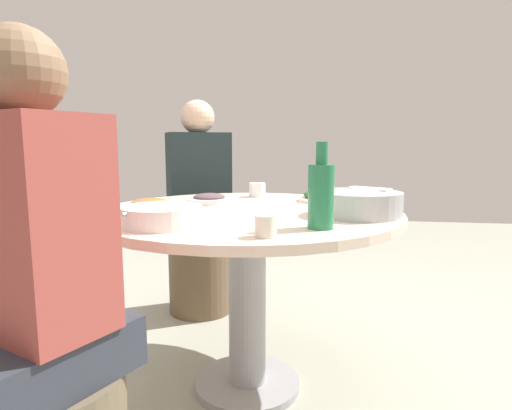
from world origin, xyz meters
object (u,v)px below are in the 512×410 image
dish_eggplant (209,199)px  rice_bowl (359,203)px  soup_bowl (161,216)px  diner_right (31,238)px  diner_left (199,179)px  dish_stirfry (150,205)px  tea_cup_near (257,190)px  stool_for_diner_left (200,272)px  round_dining_table (247,251)px  tea_cup_far (266,226)px  dish_greens (323,196)px  green_bottle (321,194)px

dish_eggplant → rice_bowl: bearing=158.2°
soup_bowl → diner_right: diner_right is taller
soup_bowl → diner_left: 1.13m
dish_eggplant → dish_stirfry: (0.18, 0.22, -0.00)m
soup_bowl → dish_eggplant: (-0.02, -0.52, -0.01)m
tea_cup_near → stool_for_diner_left: size_ratio=0.17×
tea_cup_near → diner_left: diner_left is taller
dish_stirfry → diner_left: 0.81m
round_dining_table → tea_cup_far: bearing=105.6°
stool_for_diner_left → diner_left: diner_left is taller
dish_eggplant → dish_greens: bearing=-165.7°
dish_eggplant → green_bottle: bearing=133.5°
diner_left → rice_bowl: bearing=134.6°
soup_bowl → tea_cup_near: bearing=-104.1°
diner_right → diner_left: bearing=-87.6°
stool_for_diner_left → diner_right: diner_right is taller
tea_cup_far → stool_for_diner_left: 1.44m
diner_right → dish_stirfry: bearing=-87.5°
dish_greens → green_bottle: (0.01, 0.62, 0.08)m
tea_cup_near → stool_for_diner_left: bearing=-41.9°
dish_stirfry → green_bottle: (-0.65, 0.28, 0.09)m
soup_bowl → tea_cup_far: soup_bowl is taller
dish_greens → tea_cup_far: bearing=78.0°
dish_eggplant → diner_right: bearing=81.3°
soup_bowl → tea_cup_far: size_ratio=4.15×
round_dining_table → rice_bowl: bearing=170.9°
rice_bowl → dish_eggplant: rice_bowl is taller
tea_cup_near → dish_greens: bearing=159.3°
green_bottle → tea_cup_near: bearing=-68.0°
soup_bowl → tea_cup_far: 0.36m
green_bottle → stool_for_diner_left: green_bottle is taller
tea_cup_far → diner_left: (0.54, -1.23, 0.02)m
dish_eggplant → stool_for_diner_left: (0.21, -0.59, -0.51)m
round_dining_table → diner_left: 0.89m
tea_cup_near → green_bottle: bearing=112.0°
green_bottle → diner_right: bearing=36.8°
tea_cup_near → round_dining_table: bearing=92.7°
soup_bowl → dish_greens: soup_bowl is taller
soup_bowl → diner_left: bearing=-80.1°
round_dining_table → tea_cup_far: 0.52m
diner_left → diner_right: (-0.07, 1.55, 0.00)m
dish_eggplant → diner_left: bearing=-70.1°
diner_left → soup_bowl: bearing=99.9°
tea_cup_far → stool_for_diner_left: size_ratio=0.13×
green_bottle → diner_left: size_ratio=0.34×
green_bottle → tea_cup_far: green_bottle is taller
tea_cup_far → round_dining_table: bearing=-74.4°
tea_cup_far → stool_for_diner_left: tea_cup_far is taller
tea_cup_far → diner_left: 1.34m
dish_stirfry → diner_right: bearing=92.5°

